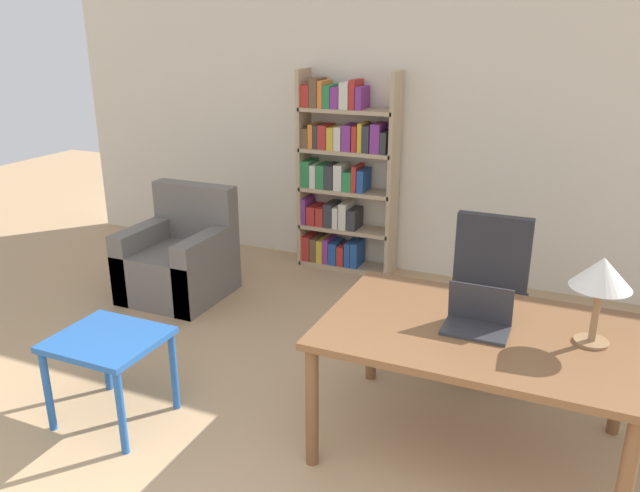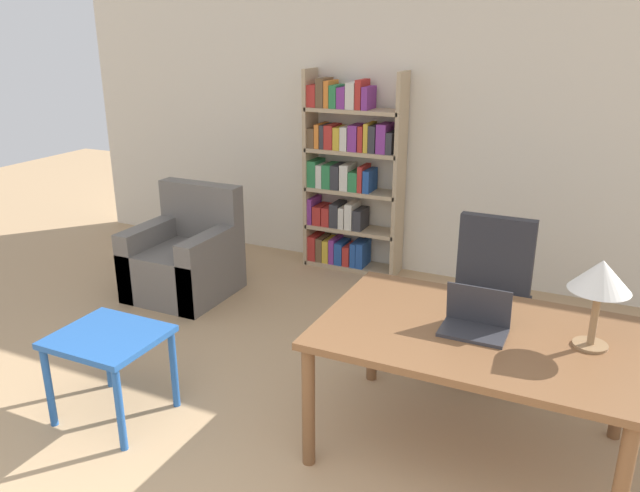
{
  "view_description": "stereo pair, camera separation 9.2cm",
  "coord_description": "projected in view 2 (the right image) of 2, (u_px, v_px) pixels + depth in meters",
  "views": [
    {
      "loc": [
        1.2,
        -1.0,
        2.22
      ],
      "look_at": [
        -0.22,
        2.22,
        0.99
      ],
      "focal_mm": 35.0,
      "sensor_mm": 36.0,
      "label": 1
    },
    {
      "loc": [
        1.28,
        -0.96,
        2.22
      ],
      "look_at": [
        -0.22,
        2.22,
        0.99
      ],
      "focal_mm": 35.0,
      "sensor_mm": 36.0,
      "label": 2
    }
  ],
  "objects": [
    {
      "name": "bookshelf",
      "position": [
        347.0,
        176.0,
        5.85
      ],
      "size": [
        0.93,
        0.28,
        1.87
      ],
      "color": "tan",
      "rests_on": "ground_plane"
    },
    {
      "name": "desk",
      "position": [
        475.0,
        344.0,
        3.26
      ],
      "size": [
        1.61,
        1.07,
        0.74
      ],
      "color": "brown",
      "rests_on": "ground_plane"
    },
    {
      "name": "wall_back",
      "position": [
        454.0,
        132.0,
        5.49
      ],
      "size": [
        8.0,
        0.06,
        2.7
      ],
      "color": "beige",
      "rests_on": "ground_plane"
    },
    {
      "name": "armchair",
      "position": [
        185.0,
        260.0,
        5.44
      ],
      "size": [
        0.78,
        0.8,
        0.93
      ],
      "color": "#66605B",
      "rests_on": "ground_plane"
    },
    {
      "name": "laptop",
      "position": [
        475.0,
        322.0,
        3.2
      ],
      "size": [
        0.33,
        0.22,
        0.23
      ],
      "color": "#2D2D33",
      "rests_on": "desk"
    },
    {
      "name": "table_lamp",
      "position": [
        601.0,
        279.0,
        2.95
      ],
      "size": [
        0.29,
        0.29,
        0.45
      ],
      "color": "olive",
      "rests_on": "desk"
    },
    {
      "name": "side_table_blue",
      "position": [
        109.0,
        348.0,
        3.63
      ],
      "size": [
        0.6,
        0.54,
        0.55
      ],
      "color": "#2356A3",
      "rests_on": "ground_plane"
    },
    {
      "name": "office_chair",
      "position": [
        487.0,
        303.0,
        4.25
      ],
      "size": [
        0.58,
        0.58,
        1.02
      ],
      "color": "black",
      "rests_on": "ground_plane"
    }
  ]
}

